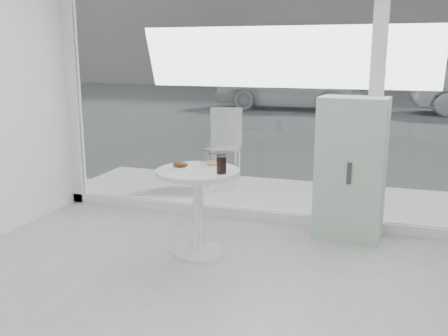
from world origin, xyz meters
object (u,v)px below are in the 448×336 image
(mint_cabinet, at_px, (351,168))
(car_white, at_px, (289,85))
(main_table, at_px, (198,194))
(patio_chair, at_px, (225,140))
(plate_donut, at_px, (214,164))
(water_tumbler_a, at_px, (205,158))
(cola_glass, at_px, (221,165))
(plate_fritter, at_px, (180,166))
(water_tumbler_b, at_px, (213,161))

(mint_cabinet, xyz_separation_m, car_white, (-2.66, 10.99, 0.10))
(mint_cabinet, bearing_deg, main_table, -138.95)
(main_table, bearing_deg, mint_cabinet, 35.83)
(mint_cabinet, distance_m, patio_chair, 2.26)
(main_table, bearing_deg, plate_donut, 64.32)
(plate_donut, xyz_separation_m, water_tumbler_a, (-0.09, 0.02, 0.04))
(patio_chair, distance_m, cola_glass, 2.53)
(mint_cabinet, relative_size, cola_glass, 8.67)
(plate_fritter, xyz_separation_m, water_tumbler_a, (0.15, 0.22, 0.03))
(water_tumbler_b, bearing_deg, cola_glass, -54.94)
(water_tumbler_b, bearing_deg, water_tumbler_a, 150.29)
(car_white, relative_size, water_tumbler_b, 39.54)
(main_table, xyz_separation_m, car_white, (-1.44, 11.87, 0.22))
(mint_cabinet, height_order, cola_glass, mint_cabinet)
(main_table, relative_size, water_tumbler_b, 6.73)
(main_table, height_order, plate_fritter, plate_fritter)
(main_table, bearing_deg, water_tumbler_a, 90.50)
(patio_chair, height_order, cola_glass, patio_chair)
(main_table, xyz_separation_m, plate_donut, (0.08, 0.17, 0.24))
(main_table, xyz_separation_m, cola_glass, (0.23, -0.07, 0.29))
(plate_donut, relative_size, water_tumbler_a, 1.66)
(mint_cabinet, bearing_deg, car_white, 108.82)
(plate_fritter, xyz_separation_m, plate_donut, (0.24, 0.19, -0.01))
(water_tumbler_a, bearing_deg, car_white, 97.02)
(plate_donut, distance_m, water_tumbler_b, 0.04)
(plate_donut, height_order, water_tumbler_a, water_tumbler_a)
(plate_fritter, relative_size, water_tumbler_b, 1.80)
(mint_cabinet, relative_size, water_tumbler_b, 11.79)
(patio_chair, relative_size, cola_glass, 6.35)
(main_table, distance_m, water_tumbler_a, 0.34)
(plate_fritter, relative_size, water_tumbler_a, 1.56)
(mint_cabinet, distance_m, car_white, 11.31)
(water_tumbler_a, distance_m, cola_glass, 0.35)
(main_table, height_order, water_tumbler_a, water_tumbler_a)
(plate_fritter, bearing_deg, water_tumbler_b, 35.23)
(water_tumbler_a, relative_size, water_tumbler_b, 1.16)
(plate_fritter, height_order, water_tumbler_b, water_tumbler_b)
(mint_cabinet, xyz_separation_m, water_tumbler_b, (-1.14, -0.73, 0.15))
(patio_chair, bearing_deg, water_tumbler_b, -83.66)
(mint_cabinet, xyz_separation_m, cola_glass, (-0.98, -0.95, 0.17))
(main_table, distance_m, water_tumbler_b, 0.32)
(water_tumbler_a, xyz_separation_m, cola_glass, (0.24, -0.26, 0.02))
(main_table, height_order, cola_glass, cola_glass)
(plate_donut, bearing_deg, mint_cabinet, 31.88)
(main_table, xyz_separation_m, patio_chair, (-0.51, 2.34, 0.06))
(main_table, relative_size, mint_cabinet, 0.57)
(car_white, distance_m, cola_glass, 12.05)
(main_table, height_order, patio_chair, patio_chair)
(mint_cabinet, bearing_deg, plate_fritter, -141.60)
(patio_chair, relative_size, water_tumbler_b, 8.63)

